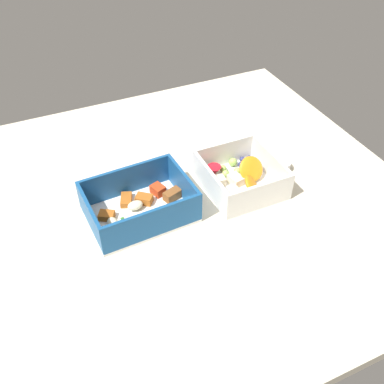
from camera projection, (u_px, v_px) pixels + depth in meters
The scene contains 5 objects.
table_surface at pixel (195, 198), 84.46cm from camera, with size 80.00×80.00×2.00cm, color beige.
pasta_container at pixel (140, 206), 78.19cm from camera, with size 18.79×13.96×6.45cm.
fruit_bowl at pixel (240, 178), 84.26cm from camera, with size 13.63×14.54×5.80cm.
candy_bar at pixel (156, 165), 89.61cm from camera, with size 7.00×2.40×1.20cm, color #51197A.
paper_cup_liner at pixel (281, 166), 88.62cm from camera, with size 3.69×3.69×2.10cm, color white.
Camera 1 is at (-26.38, -56.79, 57.70)cm, focal length 41.35 mm.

